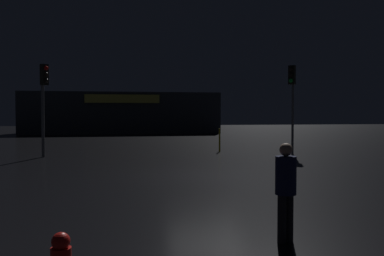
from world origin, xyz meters
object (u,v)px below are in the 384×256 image
object	(u,v)px
store_building	(122,113)
pedestrian	(286,185)
traffic_signal_cross_left	(44,92)
traffic_signal_opposite	(292,89)

from	to	relation	value
store_building	pedestrian	xyz separation A→B (m)	(2.09, -39.31, -1.21)
traffic_signal_cross_left	pedestrian	distance (m)	15.88
store_building	traffic_signal_cross_left	distance (m)	25.14
traffic_signal_cross_left	pedestrian	world-z (taller)	traffic_signal_cross_left
store_building	pedestrian	bearing A→B (deg)	-86.95
traffic_signal_cross_left	pedestrian	xyz separation A→B (m)	(6.09, -14.51, -2.19)
traffic_signal_opposite	traffic_signal_cross_left	distance (m)	12.23
traffic_signal_cross_left	pedestrian	bearing A→B (deg)	-67.23
traffic_signal_opposite	pedestrian	bearing A→B (deg)	-114.05
traffic_signal_opposite	pedestrian	distance (m)	15.20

